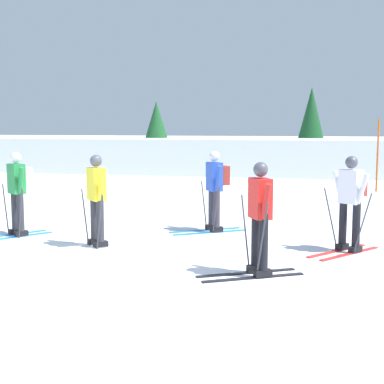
{
  "coord_description": "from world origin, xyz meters",
  "views": [
    {
      "loc": [
        3.54,
        -7.48,
        2.26
      ],
      "look_at": [
        1.28,
        3.29,
        0.9
      ],
      "focal_mm": 51.28,
      "sensor_mm": 36.0,
      "label": 1
    }
  ],
  "objects_px": {
    "skier_green": "(18,189)",
    "conifer_far_right": "(156,129)",
    "conifer_far_left": "(311,123)",
    "skier_yellow": "(96,198)",
    "skier_red": "(259,215)",
    "trail_marker_pole": "(378,156)",
    "skier_white": "(351,199)",
    "skier_blue": "(215,187)"
  },
  "relations": [
    {
      "from": "skier_green",
      "to": "conifer_far_right",
      "type": "height_order",
      "value": "conifer_far_right"
    },
    {
      "from": "conifer_far_left",
      "to": "conifer_far_right",
      "type": "bearing_deg",
      "value": -171.17
    },
    {
      "from": "skier_yellow",
      "to": "conifer_far_left",
      "type": "xyz_separation_m",
      "value": [
        3.95,
        17.83,
        1.39
      ]
    },
    {
      "from": "skier_red",
      "to": "conifer_far_right",
      "type": "distance_m",
      "value": 19.23
    },
    {
      "from": "skier_yellow",
      "to": "conifer_far_left",
      "type": "bearing_deg",
      "value": 77.52
    },
    {
      "from": "trail_marker_pole",
      "to": "conifer_far_right",
      "type": "relative_size",
      "value": 0.72
    },
    {
      "from": "skier_green",
      "to": "trail_marker_pole",
      "type": "height_order",
      "value": "trail_marker_pole"
    },
    {
      "from": "skier_white",
      "to": "skier_yellow",
      "type": "height_order",
      "value": "same"
    },
    {
      "from": "skier_green",
      "to": "conifer_far_right",
      "type": "xyz_separation_m",
      "value": [
        -1.54,
        16.05,
        1.1
      ]
    },
    {
      "from": "skier_yellow",
      "to": "trail_marker_pole",
      "type": "distance_m",
      "value": 11.58
    },
    {
      "from": "skier_blue",
      "to": "conifer_far_left",
      "type": "height_order",
      "value": "conifer_far_left"
    },
    {
      "from": "skier_red",
      "to": "skier_yellow",
      "type": "xyz_separation_m",
      "value": [
        -3.12,
        1.36,
        -0.0
      ]
    },
    {
      "from": "skier_white",
      "to": "conifer_far_left",
      "type": "relative_size",
      "value": 0.42
    },
    {
      "from": "skier_red",
      "to": "skier_blue",
      "type": "distance_m",
      "value": 3.47
    },
    {
      "from": "conifer_far_right",
      "to": "conifer_far_left",
      "type": "bearing_deg",
      "value": 8.83
    },
    {
      "from": "skier_white",
      "to": "conifer_far_left",
      "type": "xyz_separation_m",
      "value": [
        -0.63,
        17.28,
        1.35
      ]
    },
    {
      "from": "skier_blue",
      "to": "trail_marker_pole",
      "type": "height_order",
      "value": "trail_marker_pole"
    },
    {
      "from": "skier_red",
      "to": "conifer_far_left",
      "type": "distance_m",
      "value": 19.25
    },
    {
      "from": "skier_red",
      "to": "skier_white",
      "type": "relative_size",
      "value": 1.0
    },
    {
      "from": "skier_red",
      "to": "trail_marker_pole",
      "type": "relative_size",
      "value": 0.7
    },
    {
      "from": "skier_white",
      "to": "trail_marker_pole",
      "type": "height_order",
      "value": "trail_marker_pole"
    },
    {
      "from": "skier_green",
      "to": "skier_white",
      "type": "bearing_deg",
      "value": -0.7
    },
    {
      "from": "skier_blue",
      "to": "trail_marker_pole",
      "type": "xyz_separation_m",
      "value": [
        4.2,
        7.94,
        0.26
      ]
    },
    {
      "from": "skier_red",
      "to": "conifer_far_left",
      "type": "relative_size",
      "value": 0.42
    },
    {
      "from": "conifer_far_right",
      "to": "trail_marker_pole",
      "type": "bearing_deg",
      "value": -35.5
    },
    {
      "from": "skier_red",
      "to": "conifer_far_right",
      "type": "height_order",
      "value": "conifer_far_right"
    },
    {
      "from": "conifer_far_left",
      "to": "conifer_far_right",
      "type": "distance_m",
      "value": 7.52
    },
    {
      "from": "skier_red",
      "to": "skier_white",
      "type": "distance_m",
      "value": 2.4
    },
    {
      "from": "skier_yellow",
      "to": "conifer_far_right",
      "type": "relative_size",
      "value": 0.5
    },
    {
      "from": "skier_green",
      "to": "trail_marker_pole",
      "type": "distance_m",
      "value": 12.23
    },
    {
      "from": "skier_green",
      "to": "skier_yellow",
      "type": "bearing_deg",
      "value": -17.92
    },
    {
      "from": "skier_green",
      "to": "conifer_far_left",
      "type": "xyz_separation_m",
      "value": [
        5.88,
        17.2,
        1.35
      ]
    },
    {
      "from": "skier_red",
      "to": "skier_blue",
      "type": "relative_size",
      "value": 1.0
    },
    {
      "from": "skier_yellow",
      "to": "trail_marker_pole",
      "type": "xyz_separation_m",
      "value": [
        6.11,
        9.83,
        0.3
      ]
    },
    {
      "from": "skier_red",
      "to": "skier_white",
      "type": "bearing_deg",
      "value": 52.58
    },
    {
      "from": "skier_blue",
      "to": "skier_white",
      "type": "bearing_deg",
      "value": -26.86
    },
    {
      "from": "skier_yellow",
      "to": "conifer_far_right",
      "type": "height_order",
      "value": "conifer_far_right"
    },
    {
      "from": "skier_green",
      "to": "skier_red",
      "type": "bearing_deg",
      "value": -21.43
    },
    {
      "from": "skier_blue",
      "to": "skier_green",
      "type": "bearing_deg",
      "value": -161.73
    },
    {
      "from": "skier_blue",
      "to": "skier_green",
      "type": "relative_size",
      "value": 1.0
    },
    {
      "from": "conifer_far_left",
      "to": "trail_marker_pole",
      "type": "bearing_deg",
      "value": -74.87
    },
    {
      "from": "skier_yellow",
      "to": "trail_marker_pole",
      "type": "height_order",
      "value": "trail_marker_pole"
    }
  ]
}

